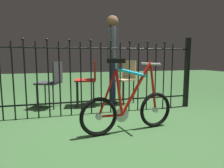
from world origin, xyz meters
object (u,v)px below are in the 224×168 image
at_px(chair_red, 89,78).
at_px(person_visitor, 112,52).
at_px(chair_charcoal, 52,80).
at_px(chair_tan, 126,77).
at_px(bicycle, 129,107).

height_order(chair_red, person_visitor, person_visitor).
distance_m(chair_charcoal, chair_tan, 1.41).
bearing_deg(chair_charcoal, chair_red, -3.10).
bearing_deg(chair_charcoal, bicycle, -58.47).
xyz_separation_m(chair_red, person_visitor, (0.47, 0.05, 0.49)).
bearing_deg(chair_tan, person_visitor, -179.71).
distance_m(chair_tan, person_visitor, 0.57).
bearing_deg(bicycle, chair_red, 99.74).
xyz_separation_m(chair_tan, person_visitor, (-0.28, -0.00, 0.49)).
distance_m(chair_tan, chair_red, 0.75).
xyz_separation_m(chair_charcoal, person_visitor, (1.13, 0.02, 0.51)).
relative_size(bicycle, chair_red, 1.46).
bearing_deg(bicycle, chair_charcoal, 121.53).
bearing_deg(chair_charcoal, chair_tan, 0.82).
distance_m(bicycle, person_visitor, 1.68).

